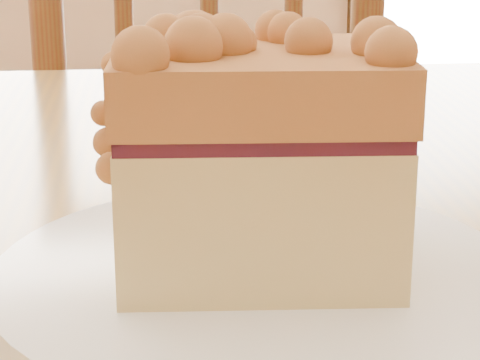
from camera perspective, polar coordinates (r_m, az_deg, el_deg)
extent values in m
cube|color=#A07B3E|center=(0.61, 0.15, -2.31)|extent=(1.38, 1.05, 0.04)
cube|color=brown|center=(1.38, -2.26, -0.88)|extent=(0.54, 0.54, 0.04)
cylinder|color=brown|center=(1.68, 4.01, -7.47)|extent=(0.04, 0.04, 0.48)
cylinder|color=brown|center=(1.66, -9.03, -7.88)|extent=(0.04, 0.04, 0.48)
cylinder|color=brown|center=(1.14, 7.69, 8.19)|extent=(0.04, 0.04, 0.51)
cylinder|color=brown|center=(1.12, -11.59, 7.82)|extent=(0.04, 0.04, 0.51)
cylinder|color=brown|center=(1.13, 3.24, 7.63)|extent=(0.02, 0.02, 0.44)
cylinder|color=brown|center=(1.12, -1.86, 7.56)|extent=(0.02, 0.02, 0.44)
cylinder|color=brown|center=(1.12, -7.01, 7.43)|extent=(0.02, 0.02, 0.44)
cylinder|color=white|center=(0.44, 1.08, -6.55)|extent=(0.25, 0.25, 0.02)
cylinder|color=white|center=(0.44, 1.08, -7.27)|extent=(0.17, 0.17, 0.01)
cube|color=#E1BC7F|center=(0.42, 1.12, -1.19)|extent=(0.14, 0.12, 0.07)
cube|color=#3E111F|center=(0.41, 1.15, 3.57)|extent=(0.14, 0.12, 0.01)
cube|color=#C3733D|center=(0.41, 1.16, 5.92)|extent=(0.14, 0.12, 0.03)
sphere|color=#C3733D|center=(0.44, 1.36, 9.24)|extent=(0.02, 0.02, 0.02)
sphere|color=#C3733D|center=(0.44, 5.81, 8.94)|extent=(0.01, 0.01, 0.01)
sphere|color=#C3733D|center=(0.37, -3.17, 7.92)|extent=(0.03, 0.03, 0.03)
sphere|color=#C3733D|center=(0.43, -6.07, 8.83)|extent=(0.01, 0.01, 0.01)
sphere|color=#C3733D|center=(0.44, 0.61, 9.27)|extent=(0.02, 0.02, 0.02)
sphere|color=#C3733D|center=(0.38, -3.85, 8.04)|extent=(0.02, 0.02, 0.02)
sphere|color=#C3733D|center=(0.38, 0.53, 8.12)|extent=(0.02, 0.02, 0.02)
sphere|color=#C3733D|center=(0.42, 5.69, 8.79)|extent=(0.02, 0.02, 0.02)
sphere|color=#C3733D|center=(0.37, -2.20, 7.44)|extent=(0.02, 0.02, 0.02)
sphere|color=#C3733D|center=(0.39, 0.53, 8.01)|extent=(0.01, 0.01, 0.01)
sphere|color=#C3733D|center=(0.38, -1.27, 7.89)|extent=(0.02, 0.02, 0.02)
sphere|color=#C3733D|center=(0.39, 7.68, 7.81)|extent=(0.02, 0.02, 0.02)
sphere|color=#C3733D|center=(0.42, -2.44, 8.69)|extent=(0.01, 0.01, 0.01)
sphere|color=#C3733D|center=(0.39, 5.20, 8.28)|extent=(0.03, 0.03, 0.03)
sphere|color=#C3733D|center=(0.43, -7.42, 6.22)|extent=(0.02, 0.02, 0.02)
sphere|color=#C3733D|center=(0.40, -7.87, 1.58)|extent=(0.01, 0.01, 0.01)
sphere|color=#C3733D|center=(0.39, -8.06, 0.48)|extent=(0.01, 0.01, 0.01)
sphere|color=#C3733D|center=(0.43, -7.73, 5.84)|extent=(0.01, 0.01, 0.01)
sphere|color=#C3733D|center=(0.41, -8.12, 5.86)|extent=(0.01, 0.01, 0.01)
sphere|color=#C3733D|center=(0.42, -7.37, 0.60)|extent=(0.02, 0.02, 0.02)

